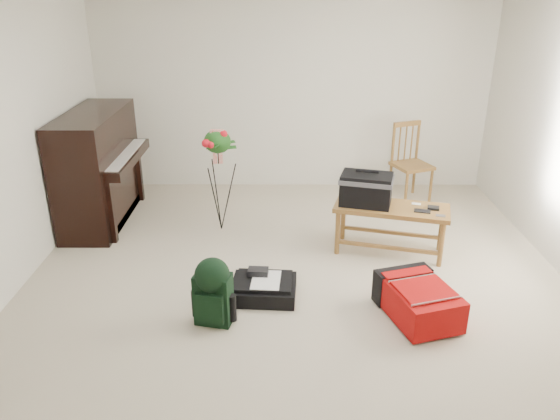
{
  "coord_description": "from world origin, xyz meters",
  "views": [
    {
      "loc": [
        -0.14,
        -4.2,
        2.58
      ],
      "look_at": [
        -0.15,
        0.35,
        0.64
      ],
      "focal_mm": 35.0,
      "sensor_mm": 36.0,
      "label": 1
    }
  ],
  "objects_px": {
    "dining_chair": "(411,163)",
    "red_suitcase": "(417,297)",
    "black_duffel": "(264,288)",
    "flower_stand": "(219,181)",
    "bench": "(374,197)",
    "piano": "(99,170)",
    "green_backpack": "(213,288)"
  },
  "relations": [
    {
      "from": "dining_chair",
      "to": "red_suitcase",
      "type": "distance_m",
      "value": 2.65
    },
    {
      "from": "black_duffel",
      "to": "flower_stand",
      "type": "distance_m",
      "value": 1.57
    },
    {
      "from": "bench",
      "to": "dining_chair",
      "type": "relative_size",
      "value": 1.24
    },
    {
      "from": "piano",
      "to": "bench",
      "type": "distance_m",
      "value": 3.07
    },
    {
      "from": "piano",
      "to": "dining_chair",
      "type": "xyz_separation_m",
      "value": [
        3.66,
        0.65,
        -0.13
      ]
    },
    {
      "from": "red_suitcase",
      "to": "bench",
      "type": "bearing_deg",
      "value": 83.17
    },
    {
      "from": "dining_chair",
      "to": "black_duffel",
      "type": "height_order",
      "value": "dining_chair"
    },
    {
      "from": "piano",
      "to": "flower_stand",
      "type": "height_order",
      "value": "piano"
    },
    {
      "from": "dining_chair",
      "to": "black_duffel",
      "type": "distance_m",
      "value": 2.94
    },
    {
      "from": "piano",
      "to": "black_duffel",
      "type": "height_order",
      "value": "piano"
    },
    {
      "from": "dining_chair",
      "to": "flower_stand",
      "type": "xyz_separation_m",
      "value": [
        -2.28,
        -0.92,
        0.1
      ]
    },
    {
      "from": "bench",
      "to": "flower_stand",
      "type": "xyz_separation_m",
      "value": [
        -1.58,
        0.56,
        -0.04
      ]
    },
    {
      "from": "piano",
      "to": "flower_stand",
      "type": "bearing_deg",
      "value": -11.05
    },
    {
      "from": "piano",
      "to": "red_suitcase",
      "type": "bearing_deg",
      "value": -31.51
    },
    {
      "from": "bench",
      "to": "flower_stand",
      "type": "bearing_deg",
      "value": 175.66
    },
    {
      "from": "piano",
      "to": "red_suitcase",
      "type": "height_order",
      "value": "piano"
    },
    {
      "from": "piano",
      "to": "red_suitcase",
      "type": "distance_m",
      "value": 3.74
    },
    {
      "from": "black_duffel",
      "to": "flower_stand",
      "type": "height_order",
      "value": "flower_stand"
    },
    {
      "from": "bench",
      "to": "flower_stand",
      "type": "distance_m",
      "value": 1.68
    },
    {
      "from": "green_backpack",
      "to": "dining_chair",
      "type": "bearing_deg",
      "value": 64.2
    },
    {
      "from": "dining_chair",
      "to": "green_backpack",
      "type": "relative_size",
      "value": 1.68
    },
    {
      "from": "red_suitcase",
      "to": "green_backpack",
      "type": "height_order",
      "value": "green_backpack"
    },
    {
      "from": "flower_stand",
      "to": "bench",
      "type": "bearing_deg",
      "value": -18.51
    },
    {
      "from": "dining_chair",
      "to": "black_duffel",
      "type": "xyz_separation_m",
      "value": [
        -1.77,
        -2.32,
        -0.39
      ]
    },
    {
      "from": "black_duffel",
      "to": "green_backpack",
      "type": "height_order",
      "value": "green_backpack"
    },
    {
      "from": "piano",
      "to": "red_suitcase",
      "type": "xyz_separation_m",
      "value": [
        3.16,
        -1.94,
        -0.44
      ]
    },
    {
      "from": "green_backpack",
      "to": "piano",
      "type": "bearing_deg",
      "value": 138.58
    },
    {
      "from": "red_suitcase",
      "to": "black_duffel",
      "type": "bearing_deg",
      "value": 150.96
    },
    {
      "from": "red_suitcase",
      "to": "black_duffel",
      "type": "height_order",
      "value": "red_suitcase"
    },
    {
      "from": "red_suitcase",
      "to": "flower_stand",
      "type": "height_order",
      "value": "flower_stand"
    },
    {
      "from": "piano",
      "to": "dining_chair",
      "type": "bearing_deg",
      "value": 10.03
    },
    {
      "from": "piano",
      "to": "bench",
      "type": "relative_size",
      "value": 1.26
    }
  ]
}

